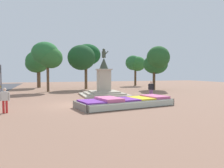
{
  "coord_description": "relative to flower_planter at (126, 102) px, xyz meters",
  "views": [
    {
      "loc": [
        -2.07,
        -16.59,
        2.49
      ],
      "look_at": [
        3.67,
        2.18,
        1.43
      ],
      "focal_mm": 35.0,
      "sensor_mm": 36.0,
      "label": 1
    }
  ],
  "objects": [
    {
      "name": "traffic_light_mid_block",
      "position": [
        -9.9,
        9.04,
        1.94
      ],
      "size": [
        0.41,
        0.29,
        3.22
      ],
      "color": "slate",
      "rests_on": "ground_plane"
    },
    {
      "name": "park_tree_far_right",
      "position": [
        -6.7,
        21.92,
        3.92
      ],
      "size": [
        3.83,
        4.15,
        6.11
      ],
      "color": "brown",
      "rests_on": "ground_plane"
    },
    {
      "name": "pedestrian_near_planter",
      "position": [
        -7.96,
        -0.27,
        0.58
      ],
      "size": [
        0.57,
        0.24,
        1.54
      ],
      "color": "red",
      "rests_on": "ground_plane"
    },
    {
      "name": "park_tree_far_left",
      "position": [
        -5.19,
        13.96,
        4.28
      ],
      "size": [
        3.83,
        3.4,
        6.32
      ],
      "color": "brown",
      "rests_on": "ground_plane"
    },
    {
      "name": "park_tree_street_side",
      "position": [
        10.36,
        22.55,
        3.8
      ],
      "size": [
        3.69,
        2.94,
        5.58
      ],
      "color": "#4C3823",
      "rests_on": "ground_plane"
    },
    {
      "name": "ground_plane",
      "position": [
        -3.52,
        1.82,
        -0.3
      ],
      "size": [
        80.96,
        80.96,
        0.0
      ],
      "primitive_type": "plane",
      "color": "#8C6651"
    },
    {
      "name": "flower_planter",
      "position": [
        0.0,
        0.0,
        0.0
      ],
      "size": [
        7.47,
        3.93,
        0.72
      ],
      "color": "#38281C",
      "rests_on": "ground_plane"
    },
    {
      "name": "park_tree_mid_canopy",
      "position": [
        -0.1,
        17.2,
        4.5
      ],
      "size": [
        5.02,
        4.73,
        6.7
      ],
      "color": "brown",
      "rests_on": "ground_plane"
    },
    {
      "name": "statue_monument",
      "position": [
        0.37,
        7.67,
        0.68
      ],
      "size": [
        4.78,
        4.78,
        4.99
      ],
      "color": "#B3A995",
      "rests_on": "ground_plane"
    },
    {
      "name": "pedestrian_with_handbag",
      "position": [
        3.98,
        3.83,
        0.66
      ],
      "size": [
        0.44,
        0.42,
        1.66
      ],
      "color": "#8C4C99",
      "rests_on": "ground_plane"
    },
    {
      "name": "park_tree_behind_statue",
      "position": [
        9.54,
        13.14,
        3.7
      ],
      "size": [
        3.54,
        4.44,
        6.1
      ],
      "color": "#4C3823",
      "rests_on": "ground_plane"
    }
  ]
}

